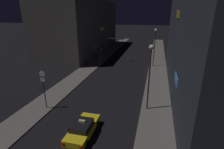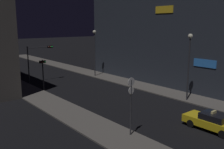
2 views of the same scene
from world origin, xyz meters
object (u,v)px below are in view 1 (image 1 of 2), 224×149
(taxi, at_px, (83,128))
(street_lamp_far_block, at_px, (155,40))
(traffic_light_overhead, at_px, (113,44))
(sign_pole_left, at_px, (44,86))
(traffic_light_left_kerb, at_px, (100,53))
(street_lamp_near_block, at_px, (150,66))

(taxi, xyz_separation_m, street_lamp_far_block, (5.34, 23.41, 4.57))
(traffic_light_overhead, xyz_separation_m, sign_pole_left, (-2.38, -21.87, -1.03))
(taxi, xyz_separation_m, traffic_light_left_kerb, (-4.92, 20.43, 2.06))
(traffic_light_overhead, height_order, sign_pole_left, traffic_light_overhead)
(traffic_light_left_kerb, distance_m, street_lamp_near_block, 17.85)
(traffic_light_left_kerb, relative_size, sign_pole_left, 0.89)
(street_lamp_far_block, bearing_deg, traffic_light_overhead, 168.69)
(taxi, xyz_separation_m, traffic_light_overhead, (-3.47, 25.18, 3.11))
(traffic_light_overhead, relative_size, sign_pole_left, 1.21)
(taxi, bearing_deg, street_lamp_near_block, 48.53)
(taxi, height_order, sign_pole_left, sign_pole_left)
(traffic_light_left_kerb, height_order, street_lamp_far_block, street_lamp_far_block)
(taxi, distance_m, traffic_light_overhead, 25.61)
(sign_pole_left, relative_size, street_lamp_near_block, 0.61)
(traffic_light_left_kerb, distance_m, sign_pole_left, 17.15)
(traffic_light_overhead, height_order, traffic_light_left_kerb, traffic_light_overhead)
(taxi, relative_size, street_lamp_near_block, 0.61)
(taxi, relative_size, traffic_light_overhead, 0.83)
(sign_pole_left, height_order, street_lamp_far_block, street_lamp_far_block)
(sign_pole_left, bearing_deg, traffic_light_left_kerb, 86.89)
(sign_pole_left, xyz_separation_m, street_lamp_near_block, (11.10, 2.63, 2.31))
(taxi, relative_size, sign_pole_left, 1.01)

